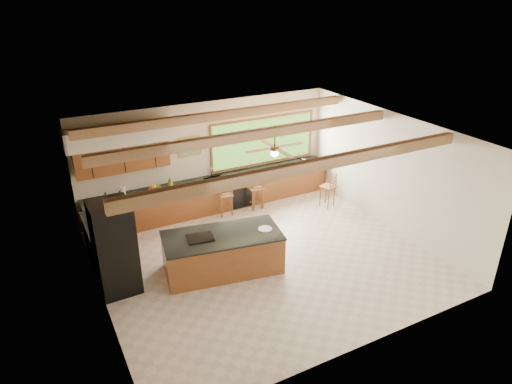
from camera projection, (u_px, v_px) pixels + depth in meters
ground at (265, 259)px, 10.58m from camera, size 7.20×7.20×0.00m
room_shell at (245, 162)px, 10.11m from camera, size 7.27×6.54×3.02m
counter_run at (192, 205)px, 12.06m from camera, size 7.12×3.10×1.24m
island at (223, 252)px, 10.00m from camera, size 2.72×1.62×0.91m
refrigerator at (115, 248)px, 9.12m from camera, size 0.80×0.77×2.00m
bar_stool_a at (226, 196)px, 12.29m from camera, size 0.39×0.39×1.02m
bar_stool_b at (257, 189)px, 12.71m from camera, size 0.37×0.37×1.00m
bar_stool_c at (256, 189)px, 12.68m from camera, size 0.38×0.38×1.02m
bar_stool_d at (329, 188)px, 12.80m from camera, size 0.46×0.46×1.01m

